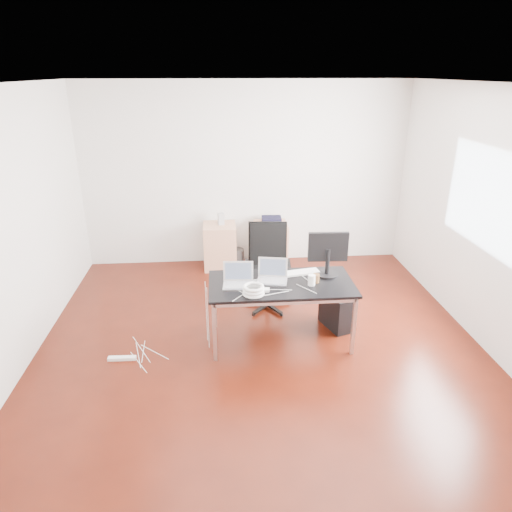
{
  "coord_description": "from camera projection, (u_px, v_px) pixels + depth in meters",
  "views": [
    {
      "loc": [
        -0.42,
        -4.48,
        2.91
      ],
      "look_at": [
        0.0,
        0.55,
        0.85
      ],
      "focal_mm": 32.0,
      "sensor_mm": 36.0,
      "label": 1
    }
  ],
  "objects": [
    {
      "name": "cable_coil",
      "position": [
        253.0,
        290.0,
        4.75
      ],
      "size": [
        0.24,
        0.24,
        0.11
      ],
      "rotation": [
        0.0,
        0.0,
        0.41
      ],
      "color": "white",
      "rests_on": "desk"
    },
    {
      "name": "room_shell",
      "position": [
        264.0,
        227.0,
        4.74
      ],
      "size": [
        5.0,
        5.0,
        5.0
      ],
      "color": "#390F06",
      "rests_on": "ground"
    },
    {
      "name": "filing_cabinet_left",
      "position": [
        220.0,
        246.0,
        7.16
      ],
      "size": [
        0.5,
        0.5,
        0.7
      ],
      "primitive_type": "cube",
      "color": "tan",
      "rests_on": "ground"
    },
    {
      "name": "power_adapter",
      "position": [
        266.0,
        290.0,
        4.85
      ],
      "size": [
        0.08,
        0.08,
        0.03
      ],
      "primitive_type": "cube",
      "rotation": [
        0.0,
        0.0,
        -0.22
      ],
      "color": "white",
      "rests_on": "desk"
    },
    {
      "name": "laptop_left",
      "position": [
        238.0,
        280.0,
        4.98
      ],
      "size": [
        0.35,
        0.28,
        0.23
      ],
      "rotation": [
        0.0,
        0.0,
        -0.07
      ],
      "color": "silver",
      "rests_on": "desk"
    },
    {
      "name": "laptop_right",
      "position": [
        272.0,
        276.0,
        5.08
      ],
      "size": [
        0.37,
        0.31,
        0.23
      ],
      "rotation": [
        0.0,
        0.0,
        -0.2
      ],
      "color": "silver",
      "rests_on": "desk"
    },
    {
      "name": "wastebasket",
      "position": [
        236.0,
        257.0,
        7.27
      ],
      "size": [
        0.25,
        0.25,
        0.28
      ],
      "primitive_type": "cylinder",
      "rotation": [
        0.0,
        0.0,
        0.05
      ],
      "color": "black",
      "rests_on": "ground"
    },
    {
      "name": "navy_garment",
      "position": [
        272.0,
        220.0,
        7.11
      ],
      "size": [
        0.31,
        0.25,
        0.09
      ],
      "primitive_type": "cube",
      "rotation": [
        0.0,
        0.0,
        -0.04
      ],
      "color": "black",
      "rests_on": "filing_cabinet_right"
    },
    {
      "name": "monitor",
      "position": [
        328.0,
        251.0,
        5.14
      ],
      "size": [
        0.45,
        0.26,
        0.51
      ],
      "rotation": [
        0.0,
        0.0,
        -0.05
      ],
      "color": "black",
      "rests_on": "desk"
    },
    {
      "name": "power_strip",
      "position": [
        122.0,
        358.0,
        4.94
      ],
      "size": [
        0.3,
        0.07,
        0.04
      ],
      "primitive_type": "cube",
      "rotation": [
        0.0,
        0.0,
        -0.04
      ],
      "color": "white",
      "rests_on": "ground"
    },
    {
      "name": "cup_brown",
      "position": [
        316.0,
        278.0,
        5.03
      ],
      "size": [
        0.08,
        0.08,
        0.1
      ],
      "primitive_type": "cylinder",
      "rotation": [
        0.0,
        0.0,
        0.02
      ],
      "color": "brown",
      "rests_on": "desk"
    },
    {
      "name": "keyboard",
      "position": [
        300.0,
        273.0,
        5.27
      ],
      "size": [
        0.46,
        0.22,
        0.02
      ],
      "primitive_type": "cube",
      "rotation": [
        0.0,
        0.0,
        0.19
      ],
      "color": "white",
      "rests_on": "desk"
    },
    {
      "name": "desk",
      "position": [
        281.0,
        287.0,
        5.06
      ],
      "size": [
        1.6,
        0.8,
        0.73
      ],
      "color": "black",
      "rests_on": "ground"
    },
    {
      "name": "speaker",
      "position": [
        221.0,
        219.0,
        7.01
      ],
      "size": [
        0.11,
        0.1,
        0.18
      ],
      "primitive_type": "cube",
      "rotation": [
        0.0,
        0.0,
        0.22
      ],
      "color": "#9E9E9E",
      "rests_on": "filing_cabinet_left"
    },
    {
      "name": "cup_white",
      "position": [
        312.0,
        280.0,
        4.97
      ],
      "size": [
        0.1,
        0.1,
        0.12
      ],
      "primitive_type": "cylinder",
      "rotation": [
        0.0,
        0.0,
        -0.35
      ],
      "color": "white",
      "rests_on": "desk"
    },
    {
      "name": "filing_cabinet_right",
      "position": [
        271.0,
        245.0,
        7.22
      ],
      "size": [
        0.5,
        0.5,
        0.7
      ],
      "primitive_type": "cube",
      "color": "tan",
      "rests_on": "ground"
    },
    {
      "name": "pc_tower",
      "position": [
        335.0,
        311.0,
        5.5
      ],
      "size": [
        0.34,
        0.49,
        0.44
      ],
      "primitive_type": "cube",
      "rotation": [
        0.0,
        0.0,
        0.34
      ],
      "color": "black",
      "rests_on": "ground"
    },
    {
      "name": "office_chair",
      "position": [
        268.0,
        262.0,
        5.9
      ],
      "size": [
        0.52,
        0.54,
        1.08
      ],
      "rotation": [
        0.0,
        0.0,
        -0.1
      ],
      "color": "black",
      "rests_on": "ground"
    }
  ]
}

